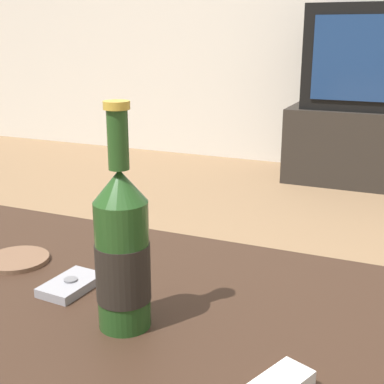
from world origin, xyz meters
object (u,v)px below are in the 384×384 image
Objects in this scene: television at (371,57)px; tv_stand at (363,146)px; beer_bottle at (122,252)px; cell_phone at (71,285)px.

tv_stand is at bearing 90.00° from television.
tv_stand is 1.23× the size of television.
television is at bearing 89.53° from beer_bottle.
tv_stand is 2.92× the size of beer_bottle.
television is at bearing 91.20° from cell_phone.
beer_bottle reaches higher than tv_stand.
beer_bottle reaches higher than cell_phone.
cell_phone is at bearing 156.11° from beer_bottle.
beer_bottle is (-0.02, -2.74, -0.13)m from television.
television is 2.38× the size of beer_bottle.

